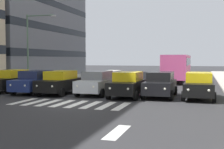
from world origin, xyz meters
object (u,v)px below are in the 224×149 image
Objects in this scene: car_2 at (128,84)px; car_3 at (97,83)px; car_5 at (35,82)px; car_0 at (199,85)px; bus_behind_traffic at (177,65)px; car_1 at (160,84)px; car_6 at (11,80)px; street_lamp_right at (33,41)px; car_4 at (60,82)px.

car_2 and car_3 have the same top height.
car_3 is 4.79m from car_5.
car_0 is 1.00× the size of car_3.
car_0 is 0.42× the size of bus_behind_traffic.
car_6 is (12.05, -0.05, 0.00)m from car_1.
bus_behind_traffic is at bearing -90.00° from car_1.
car_0 is 11.90m from car_5.
car_6 is 18.46m from bus_behind_traffic.
car_6 is 7.02m from street_lamp_right.
car_6 is at bearing -13.17° from car_5.
car_5 is 0.42× the size of bus_behind_traffic.
car_0 is 17.62m from street_lamp_right.
car_3 is 2.76m from car_4.
car_6 is 0.64× the size of street_lamp_right.
car_6 is (9.91, -0.68, 0.00)m from car_2.
street_lamp_right is (11.53, -6.51, 3.55)m from car_2.
car_1 and car_5 have the same top height.
car_6 is (2.68, -0.63, 0.00)m from car_5.
car_6 is (7.44, -0.06, 0.00)m from car_3.
car_3 is 0.42× the size of bus_behind_traffic.
car_6 is at bearing 105.53° from street_lamp_right.
car_3 is at bearing 0.06° from car_1.
car_1 is at bearing 156.69° from street_lamp_right.
car_5 is at bearing 166.83° from car_6.
bus_behind_traffic is (-2.14, -14.62, 0.97)m from car_2.
car_1 and car_6 have the same top height.
street_lamp_right reaches higher than car_0.
car_1 and car_3 have the same top height.
car_5 is 2.75m from car_6.
car_6 is at bearing -0.43° from car_3.
street_lamp_right is (13.67, -5.89, 3.55)m from car_1.
car_4 is at bearing -178.78° from car_5.
car_5 is at bearing 3.52° from car_1.
car_3 is at bearing -169.00° from car_4.
car_3 is 7.44m from car_6.
street_lamp_right is at bearing 30.68° from bus_behind_traffic.
bus_behind_traffic is (0.00, -14.00, 0.97)m from car_1.
car_2 and car_5 have the same top height.
car_2 is 2.55m from car_3.
street_lamp_right reaches higher than car_5.
bus_behind_traffic is (-7.33, -14.53, 0.97)m from car_4.
car_1 is 1.00× the size of car_3.
car_5 is 0.64× the size of street_lamp_right.
street_lamp_right reaches higher than car_3.
bus_behind_traffic reaches higher than car_4.
car_5 is (11.89, 0.51, 0.00)m from car_0.
bus_behind_traffic is at bearing -108.23° from car_3.
bus_behind_traffic is at bearing -116.75° from car_4.
car_3 and car_6 have the same top height.
car_5 is at bearing 2.43° from car_0.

